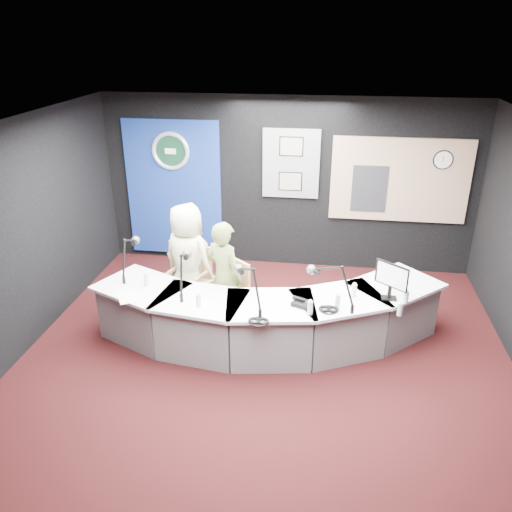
# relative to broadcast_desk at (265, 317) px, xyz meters

# --- Properties ---
(ground) EXTENTS (6.00, 6.00, 0.00)m
(ground) POSITION_rel_broadcast_desk_xyz_m (0.05, -0.55, -0.38)
(ground) COLOR black
(ground) RESTS_ON ground
(ceiling) EXTENTS (6.00, 6.00, 0.02)m
(ceiling) POSITION_rel_broadcast_desk_xyz_m (0.05, -0.55, 2.42)
(ceiling) COLOR silver
(ceiling) RESTS_ON ground
(wall_back) EXTENTS (6.00, 0.02, 2.80)m
(wall_back) POSITION_rel_broadcast_desk_xyz_m (0.05, 2.45, 1.02)
(wall_back) COLOR black
(wall_back) RESTS_ON ground
(wall_front) EXTENTS (6.00, 0.02, 2.80)m
(wall_front) POSITION_rel_broadcast_desk_xyz_m (0.05, -3.55, 1.02)
(wall_front) COLOR black
(wall_front) RESTS_ON ground
(wall_left) EXTENTS (0.02, 6.00, 2.80)m
(wall_left) POSITION_rel_broadcast_desk_xyz_m (-2.95, -0.55, 1.02)
(wall_left) COLOR black
(wall_left) RESTS_ON ground
(broadcast_desk) EXTENTS (4.50, 1.90, 0.75)m
(broadcast_desk) POSITION_rel_broadcast_desk_xyz_m (0.00, 0.00, 0.00)
(broadcast_desk) COLOR silver
(broadcast_desk) RESTS_ON ground
(backdrop_panel) EXTENTS (1.60, 0.05, 2.30)m
(backdrop_panel) POSITION_rel_broadcast_desk_xyz_m (-1.85, 2.42, 0.88)
(backdrop_panel) COLOR navy
(backdrop_panel) RESTS_ON wall_back
(agency_seal) EXTENTS (0.63, 0.07, 0.63)m
(agency_seal) POSITION_rel_broadcast_desk_xyz_m (-1.85, 2.38, 1.52)
(agency_seal) COLOR silver
(agency_seal) RESTS_ON backdrop_panel
(seal_center) EXTENTS (0.48, 0.01, 0.48)m
(seal_center) POSITION_rel_broadcast_desk_xyz_m (-1.85, 2.38, 1.52)
(seal_center) COLOR #0D311F
(seal_center) RESTS_ON backdrop_panel
(pinboard) EXTENTS (0.90, 0.04, 1.10)m
(pinboard) POSITION_rel_broadcast_desk_xyz_m (0.10, 2.42, 1.38)
(pinboard) COLOR slate
(pinboard) RESTS_ON wall_back
(framed_photo_upper) EXTENTS (0.34, 0.02, 0.27)m
(framed_photo_upper) POSITION_rel_broadcast_desk_xyz_m (0.10, 2.39, 1.65)
(framed_photo_upper) COLOR #80705D
(framed_photo_upper) RESTS_ON pinboard
(framed_photo_lower) EXTENTS (0.34, 0.02, 0.27)m
(framed_photo_lower) POSITION_rel_broadcast_desk_xyz_m (0.10, 2.39, 1.09)
(framed_photo_lower) COLOR #80705D
(framed_photo_lower) RESTS_ON pinboard
(booth_window_frame) EXTENTS (2.12, 0.06, 1.32)m
(booth_window_frame) POSITION_rel_broadcast_desk_xyz_m (1.80, 2.42, 1.18)
(booth_window_frame) COLOR tan
(booth_window_frame) RESTS_ON wall_back
(booth_glow) EXTENTS (2.00, 0.02, 1.20)m
(booth_glow) POSITION_rel_broadcast_desk_xyz_m (1.80, 2.41, 1.18)
(booth_glow) COLOR #FFDBA1
(booth_glow) RESTS_ON booth_window_frame
(equipment_rack) EXTENTS (0.55, 0.02, 0.75)m
(equipment_rack) POSITION_rel_broadcast_desk_xyz_m (1.35, 2.39, 1.03)
(equipment_rack) COLOR black
(equipment_rack) RESTS_ON booth_window_frame
(wall_clock) EXTENTS (0.28, 0.01, 0.28)m
(wall_clock) POSITION_rel_broadcast_desk_xyz_m (2.40, 2.39, 1.52)
(wall_clock) COLOR white
(wall_clock) RESTS_ON booth_window_frame
(armchair_left) EXTENTS (0.60, 0.60, 0.86)m
(armchair_left) POSITION_rel_broadcast_desk_xyz_m (-1.15, 0.62, 0.05)
(armchair_left) COLOR #A3744A
(armchair_left) RESTS_ON ground
(armchair_right) EXTENTS (0.69, 0.69, 0.87)m
(armchair_right) POSITION_rel_broadcast_desk_xyz_m (-0.56, 0.25, 0.06)
(armchair_right) COLOR #A3744A
(armchair_right) RESTS_ON ground
(draped_jacket) EXTENTS (0.51, 0.24, 0.70)m
(draped_jacket) POSITION_rel_broadcast_desk_xyz_m (-1.24, 0.85, 0.24)
(draped_jacket) COLOR slate
(draped_jacket) RESTS_ON armchair_left
(person_man) EXTENTS (0.93, 0.78, 1.62)m
(person_man) POSITION_rel_broadcast_desk_xyz_m (-1.15, 0.62, 0.43)
(person_man) COLOR beige
(person_man) RESTS_ON ground
(person_woman) EXTENTS (0.67, 0.59, 1.54)m
(person_woman) POSITION_rel_broadcast_desk_xyz_m (-0.56, 0.25, 0.39)
(person_woman) COLOR olive
(person_woman) RESTS_ON ground
(computer_monitor) EXTENTS (0.39, 0.32, 0.32)m
(computer_monitor) POSITION_rel_broadcast_desk_xyz_m (1.50, 0.00, 0.70)
(computer_monitor) COLOR black
(computer_monitor) RESTS_ON broadcast_desk
(desk_phone) EXTENTS (0.26, 0.24, 0.05)m
(desk_phone) POSITION_rel_broadcast_desk_xyz_m (0.47, -0.31, 0.40)
(desk_phone) COLOR black
(desk_phone) RESTS_ON broadcast_desk
(headphones_near) EXTENTS (0.23, 0.23, 0.04)m
(headphones_near) POSITION_rel_broadcast_desk_xyz_m (0.79, -0.38, 0.39)
(headphones_near) COLOR black
(headphones_near) RESTS_ON broadcast_desk
(headphones_far) EXTENTS (0.23, 0.23, 0.04)m
(headphones_far) POSITION_rel_broadcast_desk_xyz_m (0.02, -0.75, 0.39)
(headphones_far) COLOR black
(headphones_far) RESTS_ON broadcast_desk
(paper_stack) EXTENTS (0.36, 0.39, 0.00)m
(paper_stack) POSITION_rel_broadcast_desk_xyz_m (-1.62, -0.40, 0.38)
(paper_stack) COLOR white
(paper_stack) RESTS_ON broadcast_desk
(notepad) EXTENTS (0.28, 0.34, 0.00)m
(notepad) POSITION_rel_broadcast_desk_xyz_m (-0.72, -0.46, 0.38)
(notepad) COLOR white
(notepad) RESTS_ON broadcast_desk
(boom_mic_a) EXTENTS (0.16, 0.74, 0.60)m
(boom_mic_a) POSITION_rel_broadcast_desk_xyz_m (-1.82, 0.25, 0.68)
(boom_mic_a) COLOR black
(boom_mic_a) RESTS_ON broadcast_desk
(boom_mic_b) EXTENTS (0.20, 0.73, 0.60)m
(boom_mic_b) POSITION_rel_broadcast_desk_xyz_m (-0.99, -0.11, 0.68)
(boom_mic_b) COLOR black
(boom_mic_b) RESTS_ON broadcast_desk
(boom_mic_c) EXTENTS (0.46, 0.64, 0.60)m
(boom_mic_c) POSITION_rel_broadcast_desk_xyz_m (-0.14, -0.38, 0.68)
(boom_mic_c) COLOR black
(boom_mic_c) RESTS_ON broadcast_desk
(boom_mic_d) EXTENTS (0.61, 0.49, 0.60)m
(boom_mic_d) POSITION_rel_broadcast_desk_xyz_m (0.80, -0.21, 0.68)
(boom_mic_d) COLOR black
(boom_mic_d) RESTS_ON broadcast_desk
(water_bottles) EXTENTS (3.25, 0.56, 0.18)m
(water_bottles) POSITION_rel_broadcast_desk_xyz_m (0.09, -0.25, 0.46)
(water_bottles) COLOR silver
(water_bottles) RESTS_ON broadcast_desk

